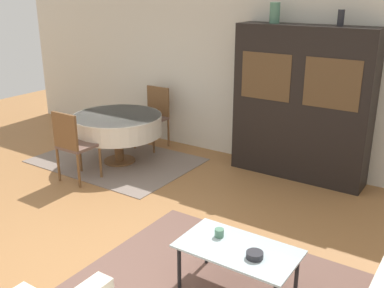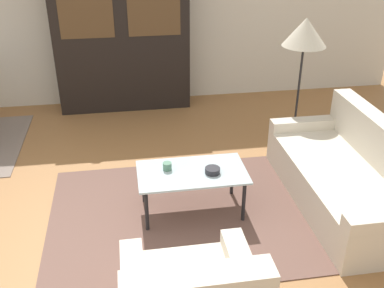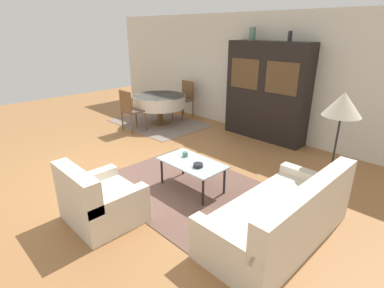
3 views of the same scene
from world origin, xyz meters
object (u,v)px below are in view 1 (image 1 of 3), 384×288
at_px(dining_table, 118,125).
at_px(bowl, 255,255).
at_px(coffee_table, 238,252).
at_px(vase_short, 341,18).
at_px(dining_chair_far, 154,113).
at_px(dining_chair_near, 73,142).
at_px(vase_tall, 275,13).
at_px(cup, 219,233).
at_px(display_cabinet, 301,104).

distance_m(dining_table, bowl, 3.70).
height_order(coffee_table, vase_short, vase_short).
bearing_deg(dining_chair_far, dining_chair_near, 90.00).
xyz_separation_m(dining_table, vase_tall, (2.00, 1.03, 1.64)).
relative_size(vase_tall, vase_short, 1.36).
relative_size(dining_chair_near, bowl, 6.98).
bearing_deg(bowl, vase_tall, 112.80).
height_order(dining_chair_far, cup, dining_chair_far).
relative_size(display_cabinet, dining_chair_near, 2.11).
xyz_separation_m(display_cabinet, dining_table, (-2.47, -1.03, -0.45)).
distance_m(dining_chair_near, vase_tall, 3.23).
bearing_deg(cup, dining_table, 148.45).
xyz_separation_m(coffee_table, vase_tall, (-1.02, 2.81, 1.83)).
height_order(dining_chair_near, vase_short, vase_short).
xyz_separation_m(dining_table, vase_short, (2.88, 1.03, 1.60)).
height_order(coffee_table, dining_table, dining_table).
xyz_separation_m(coffee_table, bowl, (0.19, -0.06, 0.07)).
bearing_deg(vase_tall, dining_chair_far, -176.02).
relative_size(cup, vase_tall, 0.31).
xyz_separation_m(dining_chair_near, vase_tall, (2.00, 1.92, 1.66)).
bearing_deg(vase_tall, bowl, -67.20).
height_order(dining_chair_far, bowl, dining_chair_far).
xyz_separation_m(display_cabinet, bowl, (0.74, -2.87, -0.57)).
xyz_separation_m(bowl, vase_short, (-0.32, 2.87, 1.72)).
relative_size(dining_table, cup, 15.99).
bearing_deg(dining_table, bowl, -29.89).
relative_size(display_cabinet, vase_short, 10.58).
bearing_deg(coffee_table, dining_chair_near, 163.50).
distance_m(display_cabinet, bowl, 3.02).
height_order(coffee_table, bowl, bowl).
distance_m(coffee_table, cup, 0.25).
height_order(dining_chair_near, dining_chair_far, same).
bearing_deg(vase_tall, cup, -73.86).
height_order(dining_chair_near, vase_tall, vase_tall).
bearing_deg(dining_chair_far, cup, 136.99).
relative_size(dining_chair_far, bowl, 6.98).
xyz_separation_m(coffee_table, dining_table, (-3.02, 1.78, 0.19)).
distance_m(vase_tall, vase_short, 0.88).
xyz_separation_m(cup, vase_short, (0.09, 2.74, 1.71)).
distance_m(coffee_table, dining_table, 3.51).
height_order(display_cabinet, vase_tall, vase_tall).
height_order(cup, vase_short, vase_short).
height_order(coffee_table, dining_chair_far, dining_chair_far).
bearing_deg(coffee_table, vase_tall, 109.95).
bearing_deg(dining_table, dining_chair_far, 90.00).
height_order(display_cabinet, dining_chair_near, display_cabinet).
bearing_deg(dining_table, coffee_table, -30.58).
bearing_deg(cup, vase_short, 88.14).
bearing_deg(display_cabinet, cup, -83.26).
distance_m(coffee_table, bowl, 0.21).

